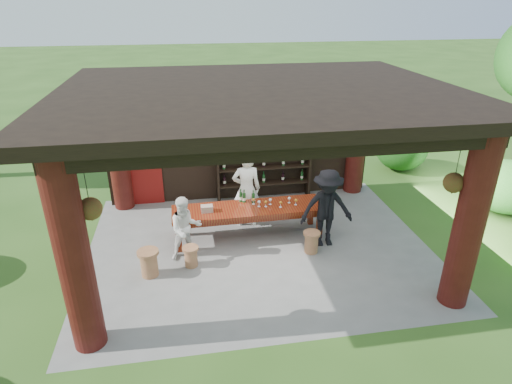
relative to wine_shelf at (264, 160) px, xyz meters
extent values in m
plane|color=#2D5119|center=(-0.55, -2.45, -1.12)|extent=(90.00, 90.00, 0.00)
cube|color=slate|center=(-0.55, -2.45, -1.17)|extent=(7.40, 5.90, 0.10)
cube|color=black|center=(-0.55, 0.30, 0.53)|extent=(7.00, 0.18, 3.30)
cube|color=maroon|center=(-3.15, 0.20, -0.12)|extent=(0.95, 0.06, 2.00)
cylinder|color=#380C0A|center=(-3.70, -4.85, 0.53)|extent=(0.50, 0.50, 3.30)
cylinder|color=#380C0A|center=(2.60, -4.85, 0.53)|extent=(0.50, 0.50, 3.30)
cylinder|color=#380C0A|center=(-3.70, 0.10, 0.53)|extent=(0.50, 0.50, 3.30)
cylinder|color=#380C0A|center=(2.60, 0.10, 0.53)|extent=(0.50, 0.50, 3.30)
cube|color=black|center=(-0.55, -4.85, 2.03)|extent=(6.70, 0.35, 0.35)
cube|color=black|center=(-3.70, -2.45, 2.03)|extent=(0.30, 5.20, 0.30)
cube|color=black|center=(2.60, -2.45, 2.03)|extent=(0.30, 5.20, 0.30)
cube|color=black|center=(-0.55, -2.45, 2.28)|extent=(7.50, 6.00, 0.20)
cylinder|color=black|center=(-3.40, -4.65, 1.51)|extent=(0.01, 0.01, 0.75)
cone|color=black|center=(-3.40, -4.65, 1.05)|extent=(0.32, 0.32, 0.18)
sphere|color=#1E5919|center=(-3.40, -4.65, 1.16)|extent=(0.34, 0.34, 0.34)
cylinder|color=black|center=(2.30, -4.65, 1.51)|extent=(0.01, 0.01, 0.75)
cone|color=black|center=(2.30, -4.65, 1.05)|extent=(0.32, 0.32, 0.18)
sphere|color=#1E5919|center=(2.30, -4.65, 1.16)|extent=(0.34, 0.34, 0.34)
cube|color=#60160D|center=(-0.72, -1.98, -0.41)|extent=(3.41, 0.93, 0.08)
cube|color=#60160D|center=(-0.72, -1.98, -0.51)|extent=(3.21, 0.78, 0.12)
cube|color=#60160D|center=(-2.29, -2.34, -0.78)|extent=(0.12, 0.12, 0.67)
cube|color=#60160D|center=(0.87, -2.29, -0.78)|extent=(0.12, 0.12, 0.67)
cube|color=#60160D|center=(-2.30, -1.67, -0.78)|extent=(0.12, 0.12, 0.67)
cube|color=#60160D|center=(0.86, -1.62, -0.78)|extent=(0.12, 0.12, 0.67)
cylinder|color=#91563A|center=(-2.05, -2.95, -0.92)|extent=(0.27, 0.27, 0.39)
cylinder|color=#91563A|center=(-2.05, -2.95, -0.70)|extent=(0.34, 0.34, 0.05)
cylinder|color=#91563A|center=(0.52, -2.85, -0.90)|extent=(0.29, 0.29, 0.43)
cylinder|color=#91563A|center=(0.52, -2.85, -0.66)|extent=(0.37, 0.37, 0.06)
cylinder|color=#91563A|center=(-2.87, -3.14, -0.87)|extent=(0.34, 0.34, 0.49)
cylinder|color=#91563A|center=(-2.87, -3.14, -0.59)|extent=(0.42, 0.42, 0.07)
imported|color=white|center=(-0.67, -1.38, -0.20)|extent=(0.69, 0.46, 1.84)
imported|color=white|center=(-2.12, -2.61, -0.42)|extent=(0.77, 0.65, 1.39)
imported|color=black|center=(0.91, -2.58, -0.23)|extent=(1.17, 0.71, 1.77)
cube|color=#BF6672|center=(-1.64, -2.02, -0.30)|extent=(0.26, 0.18, 0.14)
ellipsoid|color=#194C14|center=(5.92, -1.77, -0.54)|extent=(1.60, 1.60, 1.36)
ellipsoid|color=#194C14|center=(4.69, 1.43, -0.54)|extent=(1.60, 1.60, 1.36)
camera|label=1|loc=(-1.96, -10.44, 3.94)|focal=30.00mm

